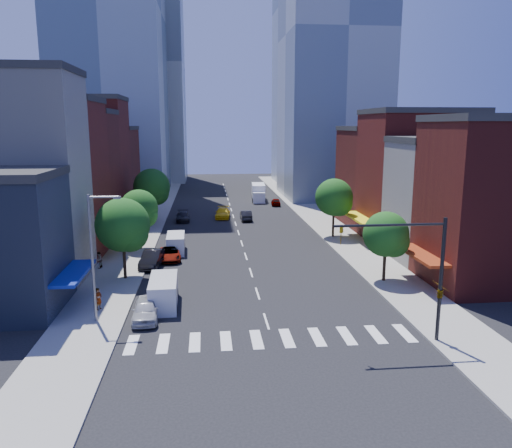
% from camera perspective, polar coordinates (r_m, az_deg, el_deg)
% --- Properties ---
extents(ground, '(220.00, 220.00, 0.00)m').
position_cam_1_polar(ground, '(36.16, 1.18, -11.05)').
color(ground, black).
rests_on(ground, ground).
extents(sidewalk_left, '(5.00, 120.00, 0.15)m').
position_cam_1_polar(sidewalk_left, '(74.94, -12.12, 0.49)').
color(sidewalk_left, gray).
rests_on(sidewalk_left, ground).
extents(sidewalk_right, '(5.00, 120.00, 0.15)m').
position_cam_1_polar(sidewalk_right, '(76.30, 6.88, 0.85)').
color(sidewalk_right, gray).
rests_on(sidewalk_right, ground).
extents(crosswalk, '(19.00, 3.00, 0.01)m').
position_cam_1_polar(crosswalk, '(33.43, 1.82, -12.98)').
color(crosswalk, silver).
rests_on(crosswalk, ground).
extents(bldg_left_1, '(12.00, 8.00, 18.00)m').
position_cam_1_polar(bldg_left_1, '(48.50, -26.23, 4.50)').
color(bldg_left_1, '#BAB6AC').
rests_on(bldg_left_1, ground).
extents(bldg_left_2, '(12.00, 9.00, 16.00)m').
position_cam_1_polar(bldg_left_2, '(56.60, -23.20, 4.53)').
color(bldg_left_2, maroon).
rests_on(bldg_left_2, ground).
extents(bldg_left_3, '(12.00, 8.00, 15.00)m').
position_cam_1_polar(bldg_left_3, '(64.77, -20.96, 4.98)').
color(bldg_left_3, '#561715').
rests_on(bldg_left_3, ground).
extents(bldg_left_4, '(12.00, 9.00, 17.00)m').
position_cam_1_polar(bldg_left_4, '(72.89, -19.30, 6.50)').
color(bldg_left_4, maroon).
rests_on(bldg_left_4, ground).
extents(bldg_left_5, '(12.00, 10.00, 13.00)m').
position_cam_1_polar(bldg_left_5, '(82.29, -17.70, 5.67)').
color(bldg_left_5, '#561715').
rests_on(bldg_left_5, ground).
extents(bldg_right_0, '(12.00, 9.00, 14.00)m').
position_cam_1_polar(bldg_right_0, '(47.45, 26.24, 1.93)').
color(bldg_right_0, '#561715').
rests_on(bldg_right_0, ground).
extents(bldg_right_1, '(12.00, 8.00, 12.00)m').
position_cam_1_polar(bldg_right_1, '(54.90, 21.52, 2.37)').
color(bldg_right_1, '#BAB6AC').
rests_on(bldg_right_1, ground).
extents(bldg_right_2, '(12.00, 10.00, 15.00)m').
position_cam_1_polar(bldg_right_2, '(62.78, 17.89, 5.01)').
color(bldg_right_2, maroon).
rests_on(bldg_right_2, ground).
extents(bldg_right_3, '(12.00, 10.00, 13.00)m').
position_cam_1_polar(bldg_right_3, '(72.11, 14.68, 5.12)').
color(bldg_right_3, '#561715').
rests_on(bldg_right_3, ground).
extents(tower_nw, '(20.00, 22.00, 70.00)m').
position_cam_1_polar(tower_nw, '(106.90, -16.56, 22.27)').
color(tower_nw, '#8C99A8').
rests_on(tower_nw, ground).
extents(tower_ne, '(18.00, 20.00, 60.00)m').
position_cam_1_polar(tower_ne, '(99.56, 8.88, 20.51)').
color(tower_ne, '#9EA5AD').
rests_on(tower_ne, ground).
extents(tower_far_e, '(22.00, 22.00, 80.00)m').
position_cam_1_polar(tower_far_e, '(124.32, 8.09, 23.32)').
color(tower_far_e, '#8C99A8').
rests_on(tower_far_e, ground).
extents(tower_far_w, '(18.00, 18.00, 56.00)m').
position_cam_1_polar(tower_far_w, '(129.75, -12.46, 17.29)').
color(tower_far_w, '#9EA5AD').
rests_on(tower_far_w, ground).
extents(traffic_signal, '(7.24, 2.24, 8.00)m').
position_cam_1_polar(traffic_signal, '(33.36, 19.51, -6.08)').
color(traffic_signal, black).
rests_on(traffic_signal, sidewalk_right).
extents(streetlight, '(2.25, 0.25, 9.00)m').
position_cam_1_polar(streetlight, '(36.07, -17.97, -2.85)').
color(streetlight, slate).
rests_on(streetlight, sidewalk_left).
extents(tree_left_near, '(4.80, 4.80, 7.30)m').
position_cam_1_polar(tree_left_near, '(45.59, -14.81, -0.34)').
color(tree_left_near, black).
rests_on(tree_left_near, sidewalk_left).
extents(tree_left_mid, '(4.20, 4.20, 6.65)m').
position_cam_1_polar(tree_left_mid, '(56.36, -13.09, 1.55)').
color(tree_left_mid, black).
rests_on(tree_left_mid, sidewalk_left).
extents(tree_left_far, '(5.00, 5.00, 7.75)m').
position_cam_1_polar(tree_left_far, '(70.03, -11.70, 4.01)').
color(tree_left_far, black).
rests_on(tree_left_far, sidewalk_left).
extents(tree_right_near, '(4.00, 4.00, 6.20)m').
position_cam_1_polar(tree_right_near, '(45.06, 14.83, -1.35)').
color(tree_right_near, black).
rests_on(tree_right_near, sidewalk_right).
extents(tree_right_far, '(4.60, 4.60, 7.20)m').
position_cam_1_polar(tree_right_far, '(61.83, 9.05, 2.86)').
color(tree_right_far, black).
rests_on(tree_right_far, sidewalk_right).
extents(parked_car_front, '(1.97, 4.52, 1.52)m').
position_cam_1_polar(parked_car_front, '(37.04, -12.50, -9.52)').
color(parked_car_front, '#AAABAF').
rests_on(parked_car_front, ground).
extents(parked_car_second, '(2.26, 5.10, 1.63)m').
position_cam_1_polar(parked_car_second, '(50.23, -11.78, -3.89)').
color(parked_car_second, black).
rests_on(parked_car_second, ground).
extents(parked_car_third, '(2.53, 4.79, 1.28)m').
position_cam_1_polar(parked_car_third, '(52.36, -9.80, -3.40)').
color(parked_car_third, '#999999').
rests_on(parked_car_third, ground).
extents(parked_car_rear, '(2.09, 4.78, 1.37)m').
position_cam_1_polar(parked_car_rear, '(73.15, -8.35, 0.84)').
color(parked_car_rear, black).
rests_on(parked_car_rear, ground).
extents(cargo_van_near, '(2.24, 5.21, 2.19)m').
position_cam_1_polar(cargo_van_near, '(39.24, -10.53, -7.74)').
color(cargo_van_near, silver).
rests_on(cargo_van_near, ground).
extents(cargo_van_far, '(2.05, 4.76, 2.01)m').
position_cam_1_polar(cargo_van_far, '(55.24, -9.15, -2.23)').
color(cargo_van_far, white).
rests_on(cargo_van_far, ground).
extents(taxi, '(2.52, 5.32, 1.50)m').
position_cam_1_polar(taxi, '(75.10, -3.83, 1.26)').
color(taxi, yellow).
rests_on(taxi, ground).
extents(traffic_car_oncoming, '(1.57, 4.39, 1.44)m').
position_cam_1_polar(traffic_car_oncoming, '(73.14, -1.16, 0.99)').
color(traffic_car_oncoming, black).
rests_on(traffic_car_oncoming, ground).
extents(traffic_car_far, '(1.79, 3.83, 1.27)m').
position_cam_1_polar(traffic_car_far, '(86.71, 2.29, 2.54)').
color(traffic_car_far, '#999999').
rests_on(traffic_car_far, ground).
extents(box_truck, '(2.79, 7.75, 3.07)m').
position_cam_1_polar(box_truck, '(91.89, 0.28, 3.55)').
color(box_truck, white).
rests_on(box_truck, ground).
extents(pedestrian_near, '(0.63, 0.72, 1.66)m').
position_cam_1_polar(pedestrian_near, '(39.42, -17.55, -8.15)').
color(pedestrian_near, '#999999').
rests_on(pedestrian_near, sidewalk_left).
extents(pedestrian_far, '(0.72, 0.86, 1.60)m').
position_cam_1_polar(pedestrian_far, '(50.48, -17.51, -3.95)').
color(pedestrian_far, '#999999').
rests_on(pedestrian_far, sidewalk_left).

